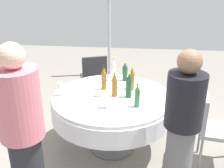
# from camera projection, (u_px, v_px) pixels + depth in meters

# --- Properties ---
(ground_plane) EXTENTS (10.00, 10.00, 0.00)m
(ground_plane) POSITION_uv_depth(u_px,v_px,m) (112.00, 147.00, 3.43)
(ground_plane) COLOR gray
(dining_table) EXTENTS (1.45, 1.45, 0.74)m
(dining_table) POSITION_uv_depth(u_px,v_px,m) (112.00, 106.00, 3.21)
(dining_table) COLOR white
(dining_table) RESTS_ON ground_plane
(bottle_amber_east) EXTENTS (0.07, 0.07, 0.30)m
(bottle_amber_east) POSITION_uv_depth(u_px,v_px,m) (115.00, 85.00, 3.09)
(bottle_amber_east) COLOR #8C5619
(bottle_amber_east) RESTS_ON dining_table
(bottle_clear_near) EXTENTS (0.06, 0.06, 0.32)m
(bottle_clear_near) POSITION_uv_depth(u_px,v_px,m) (113.00, 70.00, 3.53)
(bottle_clear_near) COLOR silver
(bottle_clear_near) RESTS_ON dining_table
(bottle_amber_front) EXTENTS (0.06, 0.06, 0.31)m
(bottle_amber_front) POSITION_uv_depth(u_px,v_px,m) (132.00, 79.00, 3.25)
(bottle_amber_front) COLOR #8C5619
(bottle_amber_front) RESTS_ON dining_table
(bottle_green_west) EXTENTS (0.06, 0.06, 0.27)m
(bottle_green_west) POSITION_uv_depth(u_px,v_px,m) (137.00, 96.00, 2.84)
(bottle_green_west) COLOR #2D6B38
(bottle_green_west) RESTS_ON dining_table
(bottle_dark_green_north) EXTENTS (0.07, 0.07, 0.26)m
(bottle_dark_green_north) POSITION_uv_depth(u_px,v_px,m) (125.00, 72.00, 3.55)
(bottle_dark_green_north) COLOR #194728
(bottle_dark_green_north) RESTS_ON dining_table
(bottle_amber_south) EXTENTS (0.07, 0.07, 0.31)m
(bottle_amber_south) POSITION_uv_depth(u_px,v_px,m) (104.00, 78.00, 3.28)
(bottle_amber_south) COLOR #8C5619
(bottle_amber_south) RESTS_ON dining_table
(bottle_dark_green_right) EXTENTS (0.07, 0.07, 0.30)m
(bottle_dark_green_right) POSITION_uv_depth(u_px,v_px,m) (129.00, 86.00, 3.06)
(bottle_dark_green_right) COLOR #194728
(bottle_dark_green_right) RESTS_ON dining_table
(wine_glass_west) EXTENTS (0.07, 0.07, 0.16)m
(wine_glass_west) POSITION_uv_depth(u_px,v_px,m) (61.00, 86.00, 3.12)
(wine_glass_west) COLOR white
(wine_glass_west) RESTS_ON dining_table
(wine_glass_north) EXTENTS (0.07, 0.07, 0.14)m
(wine_glass_north) POSITION_uv_depth(u_px,v_px,m) (106.00, 100.00, 2.82)
(wine_glass_north) COLOR white
(wine_glass_north) RESTS_ON dining_table
(plate_mid) EXTENTS (0.25, 0.25, 0.04)m
(plate_mid) POSITION_uv_depth(u_px,v_px,m) (98.00, 96.00, 3.11)
(plate_mid) COLOR white
(plate_mid) RESTS_ON dining_table
(plate_outer) EXTENTS (0.22, 0.22, 0.02)m
(plate_outer) POSITION_uv_depth(u_px,v_px,m) (100.00, 79.00, 3.62)
(plate_outer) COLOR white
(plate_outer) RESTS_ON dining_table
(fork_near) EXTENTS (0.14, 0.14, 0.00)m
(fork_near) POSITION_uv_depth(u_px,v_px,m) (93.00, 109.00, 2.82)
(fork_near) COLOR silver
(fork_near) RESTS_ON dining_table
(knife_front) EXTENTS (0.04, 0.18, 0.00)m
(knife_front) POSITION_uv_depth(u_px,v_px,m) (115.00, 113.00, 2.74)
(knife_front) COLOR silver
(knife_front) RESTS_ON dining_table
(folded_napkin) EXTENTS (0.17, 0.17, 0.02)m
(folded_napkin) POSITION_uv_depth(u_px,v_px,m) (122.00, 86.00, 3.39)
(folded_napkin) COLOR white
(folded_napkin) RESTS_ON dining_table
(person_east) EXTENTS (0.34, 0.34, 1.52)m
(person_east) POSITION_uv_depth(u_px,v_px,m) (182.00, 126.00, 2.41)
(person_east) COLOR slate
(person_east) RESTS_ON ground_plane
(person_near) EXTENTS (0.34, 0.34, 1.65)m
(person_near) POSITION_uv_depth(u_px,v_px,m) (24.00, 140.00, 2.08)
(person_near) COLOR #26262B
(person_near) RESTS_ON ground_plane
(chair_south) EXTENTS (0.51, 0.51, 0.87)m
(chair_south) POSITION_uv_depth(u_px,v_px,m) (94.00, 75.00, 4.40)
(chair_south) COLOR #2D2D33
(chair_south) RESTS_ON ground_plane
(chair_right) EXTENTS (0.45, 0.45, 0.87)m
(chair_right) POSITION_uv_depth(u_px,v_px,m) (212.00, 124.00, 2.96)
(chair_right) COLOR #99999E
(chair_right) RESTS_ON ground_plane
(tent_pole_secondary) EXTENTS (0.07, 0.07, 2.70)m
(tent_pole_secondary) POSITION_uv_depth(u_px,v_px,m) (109.00, 13.00, 5.43)
(tent_pole_secondary) COLOR #B2B5B7
(tent_pole_secondary) RESTS_ON ground_plane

